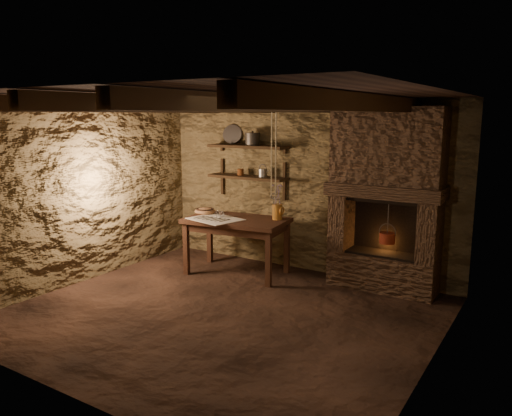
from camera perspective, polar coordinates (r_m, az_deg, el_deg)
The scene contains 25 objects.
floor at distance 5.74m, azimuth -3.90°, elevation -11.97°, with size 4.50×4.50×0.00m, color black.
back_wall at distance 7.09m, azimuth 5.51°, elevation 2.41°, with size 4.50×0.04×2.40m, color #483922.
front_wall at distance 4.00m, azimuth -21.22°, elevation -4.60°, with size 4.50×0.04×2.40m, color #483922.
left_wall at distance 6.95m, azimuth -19.23°, elevation 1.71°, with size 0.04×4.00×2.40m, color #483922.
right_wall at distance 4.48m, azimuth 19.90°, elevation -2.94°, with size 0.04×4.00×2.40m, color #483922.
ceiling at distance 5.31m, azimuth -4.23°, elevation 12.71°, with size 4.50×4.00×0.04m, color black.
beam_far_left at distance 6.31m, azimuth -15.48°, elevation 11.20°, with size 0.14×3.95×0.16m, color black.
beam_mid_left at distance 5.62m, azimuth -8.42°, elevation 11.59°, with size 0.14×3.95×0.16m, color black.
beam_mid_right at distance 5.03m, azimuth 0.48°, elevation 11.83°, with size 0.14×3.95×0.16m, color black.
beam_far_right at distance 4.58m, azimuth 11.42°, elevation 11.76°, with size 0.14×3.95×0.16m, color black.
shelf_lower at distance 7.36m, azimuth -0.97°, elevation 3.54°, with size 1.25×0.30×0.04m, color black.
shelf_upper at distance 7.32m, azimuth -0.98°, elevation 7.04°, with size 1.25×0.30×0.04m, color black.
hearth at distance 6.41m, azimuth 14.61°, elevation 1.49°, with size 1.43×0.51×2.30m.
work_table at distance 6.99m, azimuth -2.21°, elevation -4.13°, with size 1.48×0.96×0.79m.
linen_cloth at distance 6.86m, azimuth -4.67°, elevation -1.27°, with size 0.67×0.54×0.01m, color silver.
pewter_cutlery_row at distance 6.85m, azimuth -4.78°, elevation -1.22°, with size 0.56×0.22×0.01m, color gray, non-canonical shape.
drinking_glasses at distance 6.94m, azimuth -3.90°, elevation -0.72°, with size 0.22×0.06×0.09m, color silver, non-canonical shape.
stoneware_jug at distance 6.80m, azimuth 2.48°, elevation 0.41°, with size 0.18×0.18×0.49m.
wooden_bowl at distance 7.27m, azimuth -5.85°, elevation -0.38°, with size 0.30×0.30×0.11m, color #A57147.
iron_stockpot at distance 7.27m, azimuth -0.40°, elevation 7.80°, with size 0.21×0.21×0.16m, color #302D2B.
tin_pan at distance 7.58m, azimuth -2.71°, elevation 8.41°, with size 0.29×0.29×0.04m, color gray.
small_kettle at distance 7.21m, azimuth 0.77°, elevation 4.03°, with size 0.17×0.13×0.18m, color gray, non-canonical shape.
rusty_tin at distance 7.42m, azimuth -1.78°, elevation 4.12°, with size 0.09×0.09×0.09m, color #5C2C12.
red_pot at distance 6.45m, azimuth 14.77°, elevation -3.25°, with size 0.24×0.24×0.54m.
hanging_ropes at distance 6.17m, azimuth 2.04°, elevation 6.85°, with size 0.08×0.08×1.20m, color beige, non-canonical shape.
Camera 1 is at (3.14, -4.28, 2.20)m, focal length 35.00 mm.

